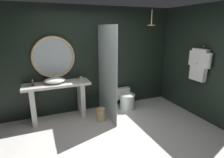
{
  "coord_description": "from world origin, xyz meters",
  "views": [
    {
      "loc": [
        -1.2,
        -2.57,
        2.1
      ],
      "look_at": [
        0.23,
        0.88,
        1.05
      ],
      "focal_mm": 29.64,
      "sensor_mm": 36.0,
      "label": 1
    }
  ],
  "objects_px": {
    "vessel_sink": "(55,80)",
    "toilet": "(126,99)",
    "hanging_bathrobe": "(199,63)",
    "soap_dispenser": "(33,83)",
    "rain_shower_head": "(151,23)",
    "round_wall_mirror": "(54,57)",
    "waste_bin": "(101,114)",
    "tumbler_cup": "(81,78)"
  },
  "relations": [
    {
      "from": "vessel_sink",
      "to": "toilet",
      "type": "relative_size",
      "value": 0.86
    },
    {
      "from": "vessel_sink",
      "to": "hanging_bathrobe",
      "type": "height_order",
      "value": "hanging_bathrobe"
    },
    {
      "from": "hanging_bathrobe",
      "to": "toilet",
      "type": "distance_m",
      "value": 1.98
    },
    {
      "from": "soap_dispenser",
      "to": "rain_shower_head",
      "type": "bearing_deg",
      "value": -5.08
    },
    {
      "from": "round_wall_mirror",
      "to": "soap_dispenser",
      "type": "bearing_deg",
      "value": -155.54
    },
    {
      "from": "rain_shower_head",
      "to": "toilet",
      "type": "relative_size",
      "value": 0.67
    },
    {
      "from": "soap_dispenser",
      "to": "waste_bin",
      "type": "xyz_separation_m",
      "value": [
        1.37,
        -0.47,
        -0.77
      ]
    },
    {
      "from": "tumbler_cup",
      "to": "soap_dispenser",
      "type": "relative_size",
      "value": 0.74
    },
    {
      "from": "soap_dispenser",
      "to": "rain_shower_head",
      "type": "relative_size",
      "value": 0.36
    },
    {
      "from": "tumbler_cup",
      "to": "round_wall_mirror",
      "type": "relative_size",
      "value": 0.1
    },
    {
      "from": "hanging_bathrobe",
      "to": "waste_bin",
      "type": "height_order",
      "value": "hanging_bathrobe"
    },
    {
      "from": "rain_shower_head",
      "to": "round_wall_mirror",
      "type": "bearing_deg",
      "value": 168.32
    },
    {
      "from": "soap_dispenser",
      "to": "toilet",
      "type": "relative_size",
      "value": 0.24
    },
    {
      "from": "tumbler_cup",
      "to": "rain_shower_head",
      "type": "xyz_separation_m",
      "value": [
        1.72,
        -0.25,
        1.25
      ]
    },
    {
      "from": "round_wall_mirror",
      "to": "rain_shower_head",
      "type": "relative_size",
      "value": 2.63
    },
    {
      "from": "tumbler_cup",
      "to": "round_wall_mirror",
      "type": "height_order",
      "value": "round_wall_mirror"
    },
    {
      "from": "hanging_bathrobe",
      "to": "rain_shower_head",
      "type": "bearing_deg",
      "value": 131.08
    },
    {
      "from": "soap_dispenser",
      "to": "toilet",
      "type": "bearing_deg",
      "value": -1.82
    },
    {
      "from": "tumbler_cup",
      "to": "round_wall_mirror",
      "type": "distance_m",
      "value": 0.79
    },
    {
      "from": "round_wall_mirror",
      "to": "tumbler_cup",
      "type": "bearing_deg",
      "value": -21.38
    },
    {
      "from": "tumbler_cup",
      "to": "toilet",
      "type": "bearing_deg",
      "value": -3.66
    },
    {
      "from": "rain_shower_head",
      "to": "waste_bin",
      "type": "xyz_separation_m",
      "value": [
        -1.4,
        -0.23,
        -2.02
      ]
    },
    {
      "from": "round_wall_mirror",
      "to": "vessel_sink",
      "type": "bearing_deg",
      "value": -100.28
    },
    {
      "from": "soap_dispenser",
      "to": "hanging_bathrobe",
      "type": "relative_size",
      "value": 0.17
    },
    {
      "from": "waste_bin",
      "to": "hanging_bathrobe",
      "type": "bearing_deg",
      "value": -16.55
    },
    {
      "from": "round_wall_mirror",
      "to": "hanging_bathrobe",
      "type": "relative_size",
      "value": 1.22
    },
    {
      "from": "waste_bin",
      "to": "soap_dispenser",
      "type": "bearing_deg",
      "value": 161.01
    },
    {
      "from": "toilet",
      "to": "round_wall_mirror",
      "type": "bearing_deg",
      "value": 170.35
    },
    {
      "from": "vessel_sink",
      "to": "tumbler_cup",
      "type": "height_order",
      "value": "vessel_sink"
    },
    {
      "from": "soap_dispenser",
      "to": "hanging_bathrobe",
      "type": "bearing_deg",
      "value": -17.51
    },
    {
      "from": "tumbler_cup",
      "to": "rain_shower_head",
      "type": "relative_size",
      "value": 0.27
    },
    {
      "from": "soap_dispenser",
      "to": "waste_bin",
      "type": "distance_m",
      "value": 1.64
    },
    {
      "from": "vessel_sink",
      "to": "tumbler_cup",
      "type": "bearing_deg",
      "value": -1.67
    },
    {
      "from": "soap_dispenser",
      "to": "round_wall_mirror",
      "type": "distance_m",
      "value": 0.73
    },
    {
      "from": "soap_dispenser",
      "to": "vessel_sink",
      "type": "bearing_deg",
      "value": 2.71
    },
    {
      "from": "rain_shower_head",
      "to": "waste_bin",
      "type": "height_order",
      "value": "rain_shower_head"
    },
    {
      "from": "vessel_sink",
      "to": "rain_shower_head",
      "type": "relative_size",
      "value": 1.28
    },
    {
      "from": "vessel_sink",
      "to": "rain_shower_head",
      "type": "height_order",
      "value": "rain_shower_head"
    },
    {
      "from": "rain_shower_head",
      "to": "toilet",
      "type": "height_order",
      "value": "rain_shower_head"
    },
    {
      "from": "tumbler_cup",
      "to": "soap_dispenser",
      "type": "bearing_deg",
      "value": -179.77
    },
    {
      "from": "vessel_sink",
      "to": "tumbler_cup",
      "type": "xyz_separation_m",
      "value": [
        0.6,
        -0.02,
        -0.01
      ]
    },
    {
      "from": "rain_shower_head",
      "to": "soap_dispenser",
      "type": "bearing_deg",
      "value": 174.92
    }
  ]
}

